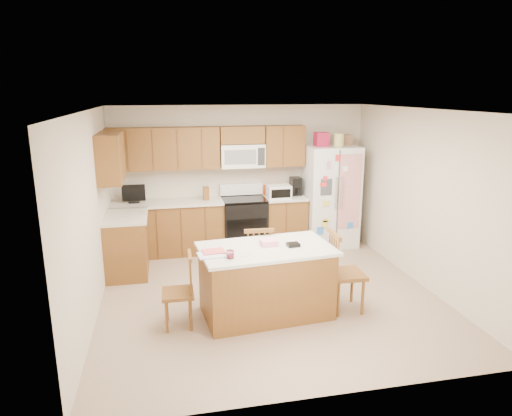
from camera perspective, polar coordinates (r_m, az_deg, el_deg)
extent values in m
plane|color=#826652|center=(6.45, 1.57, -10.64)|extent=(4.50, 4.50, 0.00)
cube|color=beige|center=(8.18, -1.97, 3.98)|extent=(4.50, 0.10, 2.50)
cube|color=beige|center=(3.98, 9.16, -7.66)|extent=(4.50, 0.10, 2.50)
cube|color=beige|center=(5.94, -19.97, -0.91)|extent=(0.10, 4.50, 2.50)
cube|color=beige|center=(6.89, 20.19, 1.10)|extent=(0.10, 4.50, 2.50)
cube|color=white|center=(5.85, 1.74, 12.14)|extent=(4.50, 4.50, 0.04)
cube|color=brown|center=(7.97, -10.92, -2.56)|extent=(1.87, 0.60, 0.88)
cube|color=brown|center=(8.24, 3.51, -1.75)|extent=(0.72, 0.60, 0.88)
cube|color=brown|center=(7.26, -15.83, -4.56)|extent=(0.60, 0.95, 0.88)
cube|color=beige|center=(7.84, -11.07, 0.64)|extent=(1.87, 0.64, 0.04)
cube|color=beige|center=(8.12, 3.58, 1.35)|extent=(0.72, 0.64, 0.04)
cube|color=beige|center=(7.13, -16.00, -1.05)|extent=(0.64, 0.95, 0.04)
cube|color=brown|center=(7.83, -11.48, 7.30)|extent=(1.85, 0.33, 0.70)
cube|color=brown|center=(8.10, 3.48, 7.79)|extent=(0.70, 0.33, 0.70)
cube|color=brown|center=(7.92, -1.81, 9.15)|extent=(0.76, 0.33, 0.29)
cube|color=brown|center=(6.96, -17.71, 6.05)|extent=(0.33, 0.95, 0.70)
cube|color=#583116|center=(7.68, -15.79, 6.91)|extent=(0.02, 0.01, 0.66)
cube|color=#583116|center=(7.70, -15.23, -3.42)|extent=(0.02, 0.01, 0.84)
cube|color=#583116|center=(7.66, -12.79, 7.08)|extent=(0.02, 0.01, 0.66)
cube|color=#583116|center=(7.68, -12.25, -3.28)|extent=(0.02, 0.01, 0.84)
cube|color=#583116|center=(7.66, -9.78, 7.23)|extent=(0.02, 0.01, 0.66)
cube|color=#583116|center=(7.68, -9.27, -3.13)|extent=(0.02, 0.01, 0.84)
cube|color=#583116|center=(7.68, -6.77, 7.36)|extent=(0.01, 0.01, 0.66)
cube|color=#583116|center=(7.71, -6.30, -2.97)|extent=(0.01, 0.01, 0.84)
cube|color=#583116|center=(7.93, 3.45, 7.65)|extent=(0.01, 0.01, 0.66)
cube|color=#583116|center=(7.95, 3.80, -2.37)|extent=(0.01, 0.01, 0.84)
cube|color=white|center=(7.94, -1.76, 6.58)|extent=(0.76, 0.38, 0.40)
cube|color=slate|center=(7.74, -1.95, 6.37)|extent=(0.54, 0.01, 0.24)
cube|color=#262626|center=(7.80, 0.67, 6.45)|extent=(0.12, 0.01, 0.30)
cube|color=brown|center=(7.85, -6.27, 1.82)|extent=(0.10, 0.14, 0.22)
cube|color=black|center=(7.88, -14.98, 0.71)|extent=(0.18, 0.12, 0.02)
cube|color=black|center=(7.85, -15.05, 1.84)|extent=(0.38, 0.03, 0.28)
cube|color=#E23000|center=(8.14, 2.34, 2.19)|extent=(0.35, 0.22, 0.18)
cube|color=white|center=(7.92, 2.88, 2.03)|extent=(0.40, 0.28, 0.23)
cube|color=black|center=(7.79, 3.14, 1.81)|extent=(0.34, 0.01, 0.15)
cube|color=black|center=(8.19, 4.98, 2.74)|extent=(0.18, 0.22, 0.32)
cylinder|color=black|center=(8.14, 5.11, 2.16)|extent=(0.12, 0.12, 0.12)
cube|color=black|center=(8.07, -1.54, -2.09)|extent=(0.76, 0.64, 0.88)
cube|color=black|center=(7.77, -1.11, -2.90)|extent=(0.68, 0.01, 0.42)
cube|color=black|center=(7.95, -1.56, 1.13)|extent=(0.76, 0.64, 0.03)
cube|color=white|center=(8.17, -1.89, 2.39)|extent=(0.76, 0.10, 0.20)
cube|color=white|center=(8.31, 9.23, 1.50)|extent=(0.90, 0.75, 1.80)
cube|color=#4C4C4C|center=(7.96, 10.20, 0.89)|extent=(0.02, 0.01, 1.75)
cube|color=silver|center=(7.89, 9.97, 1.89)|extent=(0.02, 0.03, 0.55)
cube|color=silver|center=(7.93, 10.64, 1.92)|extent=(0.02, 0.03, 0.55)
cube|color=#3F3F44|center=(7.83, 8.78, 2.60)|extent=(0.20, 0.01, 0.28)
cube|color=#D84C59|center=(8.01, 11.58, 2.00)|extent=(0.42, 0.01, 1.30)
cube|color=#A51737|center=(8.08, 8.18, 8.51)|extent=(0.22, 0.22, 0.24)
cylinder|color=#D9C96F|center=(8.14, 10.31, 8.40)|extent=(0.18, 0.18, 0.22)
cube|color=brown|center=(8.33, 11.13, 8.35)|extent=(0.18, 0.20, 0.18)
cube|color=brown|center=(5.75, 1.26, -9.28)|extent=(1.61, 1.01, 0.84)
cube|color=beige|center=(5.59, 1.28, -5.12)|extent=(1.70, 1.09, 0.04)
cylinder|color=#A51737|center=(5.23, -3.24, -5.96)|extent=(0.08, 0.08, 0.06)
cylinder|color=white|center=(5.22, -3.24, -5.81)|extent=(0.09, 0.09, 0.09)
cube|color=pink|center=(5.64, 1.62, -4.35)|extent=(0.21, 0.17, 0.07)
cube|color=black|center=(5.63, 4.66, -4.59)|extent=(0.16, 0.13, 0.04)
cube|color=white|center=(5.33, -5.65, -5.86)|extent=(0.32, 0.27, 0.01)
cube|color=#D84C4C|center=(5.40, -5.33, -5.41)|extent=(0.28, 0.22, 0.01)
cylinder|color=white|center=(5.30, -1.18, -5.92)|extent=(0.13, 0.06, 0.01)
cube|color=brown|center=(5.55, -9.76, -10.47)|extent=(0.38, 0.40, 0.04)
cylinder|color=brown|center=(5.79, -11.09, -11.84)|extent=(0.03, 0.03, 0.40)
cylinder|color=brown|center=(5.51, -11.11, -13.27)|extent=(0.03, 0.03, 0.40)
cylinder|color=brown|center=(5.79, -8.29, -11.71)|extent=(0.03, 0.03, 0.40)
cylinder|color=brown|center=(5.51, -8.15, -13.14)|extent=(0.03, 0.03, 0.40)
cylinder|color=brown|center=(5.59, -8.26, -7.56)|extent=(0.02, 0.02, 0.44)
cylinder|color=brown|center=(5.52, -8.23, -7.83)|extent=(0.02, 0.02, 0.44)
cylinder|color=brown|center=(5.46, -8.20, -8.10)|extent=(0.02, 0.02, 0.44)
cylinder|color=brown|center=(5.39, -8.17, -8.38)|extent=(0.02, 0.02, 0.44)
cylinder|color=brown|center=(5.33, -8.14, -8.67)|extent=(0.02, 0.02, 0.44)
cube|color=brown|center=(5.38, -8.29, -5.92)|extent=(0.04, 0.37, 0.05)
cube|color=brown|center=(6.33, 0.14, -6.73)|extent=(0.44, 0.42, 0.04)
cylinder|color=brown|center=(6.58, 1.41, -8.08)|extent=(0.04, 0.04, 0.43)
cylinder|color=brown|center=(6.53, -1.55, -8.26)|extent=(0.04, 0.04, 0.43)
cylinder|color=brown|center=(6.31, 1.90, -9.11)|extent=(0.04, 0.04, 0.43)
cylinder|color=brown|center=(6.26, -1.19, -9.31)|extent=(0.04, 0.04, 0.43)
cylinder|color=brown|center=(6.11, 1.79, -4.94)|extent=(0.02, 0.02, 0.48)
cylinder|color=brown|center=(6.09, 1.10, -4.98)|extent=(0.02, 0.02, 0.48)
cylinder|color=brown|center=(6.08, 0.40, -5.02)|extent=(0.02, 0.02, 0.48)
cylinder|color=brown|center=(6.07, -0.30, -5.05)|extent=(0.02, 0.02, 0.48)
cylinder|color=brown|center=(6.06, -1.00, -5.09)|extent=(0.02, 0.02, 0.48)
cube|color=brown|center=(6.01, 0.41, -2.86)|extent=(0.40, 0.06, 0.05)
cube|color=brown|center=(5.95, 11.22, -8.10)|extent=(0.44, 0.46, 0.05)
cylinder|color=brown|center=(5.96, 13.19, -10.83)|extent=(0.04, 0.04, 0.46)
cylinder|color=brown|center=(6.26, 11.90, -9.47)|extent=(0.04, 0.04, 0.46)
cylinder|color=brown|center=(5.84, 10.24, -11.17)|extent=(0.04, 0.04, 0.46)
cylinder|color=brown|center=(6.15, 9.08, -9.76)|extent=(0.04, 0.04, 0.46)
cylinder|color=brown|center=(5.65, 10.20, -6.27)|extent=(0.02, 0.02, 0.51)
cylinder|color=brown|center=(5.72, 9.93, -5.99)|extent=(0.02, 0.02, 0.51)
cylinder|color=brown|center=(5.79, 9.66, -5.72)|extent=(0.02, 0.02, 0.51)
cylinder|color=brown|center=(5.86, 9.41, -5.46)|extent=(0.02, 0.02, 0.51)
cylinder|color=brown|center=(5.93, 9.16, -5.21)|extent=(0.02, 0.02, 0.51)
cube|color=brown|center=(5.71, 9.77, -3.31)|extent=(0.06, 0.43, 0.05)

